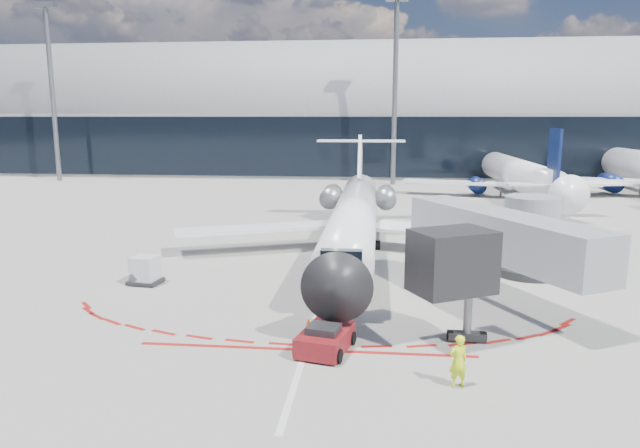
# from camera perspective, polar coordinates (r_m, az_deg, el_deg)

# --- Properties ---
(ground) EXTENTS (260.00, 260.00, 0.00)m
(ground) POSITION_cam_1_polar(r_m,az_deg,el_deg) (34.84, 0.92, -5.07)
(ground) COLOR gray
(ground) RESTS_ON ground
(apron_centerline) EXTENTS (0.25, 40.00, 0.01)m
(apron_centerline) POSITION_cam_1_polar(r_m,az_deg,el_deg) (36.76, 1.19, -4.22)
(apron_centerline) COLOR silver
(apron_centerline) RESTS_ON ground
(apron_stop_bar) EXTENTS (14.00, 0.25, 0.01)m
(apron_stop_bar) POSITION_cam_1_polar(r_m,az_deg,el_deg) (24.03, -1.46, -12.47)
(apron_stop_bar) COLOR maroon
(apron_stop_bar) RESTS_ON ground
(terminal_building) EXTENTS (150.00, 24.15, 24.00)m
(terminal_building) POSITION_cam_1_polar(r_m,az_deg,el_deg) (98.44, 4.20, 10.08)
(terminal_building) COLOR gray
(terminal_building) RESTS_ON ground
(jet_bridge) EXTENTS (10.03, 15.20, 4.90)m
(jet_bridge) POSITION_cam_1_polar(r_m,az_deg,el_deg) (31.85, 18.30, -1.55)
(jet_bridge) COLOR #9C9EA4
(jet_bridge) RESTS_ON ground
(light_mast_west) EXTENTS (0.70, 0.70, 25.00)m
(light_mast_west) POSITION_cam_1_polar(r_m,az_deg,el_deg) (94.47, -25.17, 11.52)
(light_mast_west) COLOR slate
(light_mast_west) RESTS_ON ground
(light_mast_centre) EXTENTS (0.70, 0.70, 25.00)m
(light_mast_centre) POSITION_cam_1_polar(r_m,az_deg,el_deg) (81.51, 7.49, 12.71)
(light_mast_centre) COLOR slate
(light_mast_centre) RESTS_ON ground
(regional_jet) EXTENTS (25.70, 31.70, 7.94)m
(regional_jet) POSITION_cam_1_polar(r_m,az_deg,el_deg) (39.51, 3.43, 0.74)
(regional_jet) COLOR white
(regional_jet) RESTS_ON ground
(pushback_tug) EXTENTS (2.47, 4.63, 1.18)m
(pushback_tug) POSITION_cam_1_polar(r_m,az_deg,el_deg) (23.74, 0.54, -11.41)
(pushback_tug) COLOR #610D14
(pushback_tug) RESTS_ON ground
(ramp_worker) EXTENTS (0.83, 0.70, 1.94)m
(ramp_worker) POSITION_cam_1_polar(r_m,az_deg,el_deg) (21.23, 13.65, -13.17)
(ramp_worker) COLOR #DFFF1A
(ramp_worker) RESTS_ON ground
(uld_container) EXTENTS (1.89, 1.67, 1.62)m
(uld_container) POSITION_cam_1_polar(r_m,az_deg,el_deg) (34.22, -17.10, -4.45)
(uld_container) COLOR black
(uld_container) RESTS_ON ground
(safety_cone_right) EXTENTS (0.34, 0.34, 0.48)m
(safety_cone_right) POSITION_cam_1_polar(r_m,az_deg,el_deg) (26.17, -1.17, -9.93)
(safety_cone_right) COLOR #FF4905
(safety_cone_right) RESTS_ON ground
(bg_airliner_0) EXTENTS (32.32, 34.22, 10.46)m
(bg_airliner_0) POSITION_cam_1_polar(r_m,az_deg,el_deg) (72.82, 19.31, 6.74)
(bg_airliner_0) COLOR white
(bg_airliner_0) RESTS_ON ground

